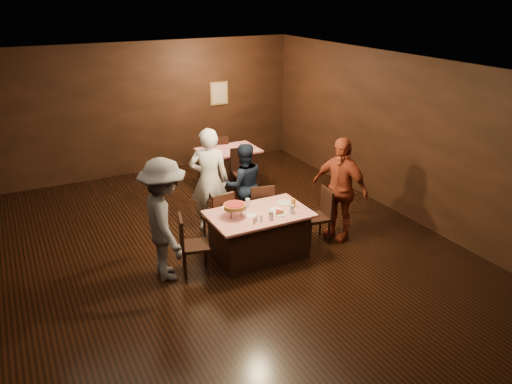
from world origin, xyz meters
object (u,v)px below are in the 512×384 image
chair_end_right (316,216)px  chair_back_near (242,172)px  glass_front_left (271,215)px  glass_amber (293,203)px  chair_far_right (259,208)px  glass_front_right (292,209)px  diner_red_shirt (340,189)px  chair_end_left (195,244)px  glass_back (248,203)px  back_table (229,166)px  chair_back_far (218,155)px  chair_far_left (218,217)px  diner_grey_knit (165,220)px  pizza_stand (235,206)px  diner_white_jacket (209,180)px  plate_empty (284,203)px  main_table (259,234)px  diner_navy_hoodie (244,185)px

chair_end_right → chair_back_near: (-0.15, 2.57, 0.00)m
glass_front_left → glass_amber: same height
chair_far_right → glass_front_right: chair_far_right is taller
diner_red_shirt → glass_amber: size_ratio=12.97×
chair_end_left → glass_back: 1.15m
back_table → chair_back_far: 0.61m
chair_far_left → diner_grey_knit: 1.38m
diner_grey_knit → diner_red_shirt: bearing=-87.9°
chair_end_left → diner_red_shirt: 2.67m
chair_back_far → pizza_stand: size_ratio=2.50×
diner_white_jacket → glass_front_left: size_ratio=13.54×
back_table → plate_empty: 3.17m
back_table → glass_back: 3.17m
chair_end_left → diner_red_shirt: (2.64, -0.03, 0.43)m
main_table → pizza_stand: 0.70m
glass_front_right → diner_white_jacket: bearing=117.1°
back_table → chair_back_near: bearing=-90.0°
chair_far_left → glass_front_right: size_ratio=6.79×
plate_empty → diner_navy_hoodie: bearing=102.6°
chair_end_left → chair_back_near: same height
chair_back_far → main_table: bearing=86.4°
pizza_stand → chair_end_left: bearing=-175.9°
pizza_stand → glass_amber: bearing=-5.7°
chair_end_left → diner_navy_hoodie: bearing=-35.4°
diner_red_shirt → pizza_stand: size_ratio=4.78×
pizza_stand → plate_empty: size_ratio=1.52×
chair_end_right → glass_amber: bearing=-75.4°
chair_back_far → glass_front_right: bearing=93.2°
diner_white_jacket → plate_empty: diner_white_jacket is taller
back_table → diner_navy_hoodie: (-0.63, -2.07, 0.39)m
diner_white_jacket → glass_front_right: 1.71m
back_table → diner_white_jacket: (-1.27, -2.00, 0.56)m
chair_end_right → glass_back: 1.24m
main_table → diner_red_shirt: diner_red_shirt is taller
chair_back_far → chair_end_left: bearing=72.2°
plate_empty → glass_front_left: size_ratio=1.79×
chair_end_left → diner_red_shirt: size_ratio=0.52×
back_table → glass_amber: glass_amber is taller
main_table → chair_back_far: (0.95, 3.87, 0.09)m
diner_navy_hoodie → glass_front_left: 1.53m
diner_white_jacket → glass_front_right: size_ratio=13.54×
diner_red_shirt → glass_front_right: diner_red_shirt is taller
chair_far_right → chair_far_left: bearing=10.3°
main_table → chair_end_right: 1.10m
plate_empty → glass_amber: size_ratio=1.79×
diner_white_jacket → chair_far_right: bearing=167.6°
chair_back_near → plate_empty: 2.47m
chair_back_far → plate_empty: (-0.40, -3.72, 0.30)m
chair_far_left → plate_empty: bearing=137.2°
diner_white_jacket → diner_red_shirt: (1.86, -1.30, -0.04)m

